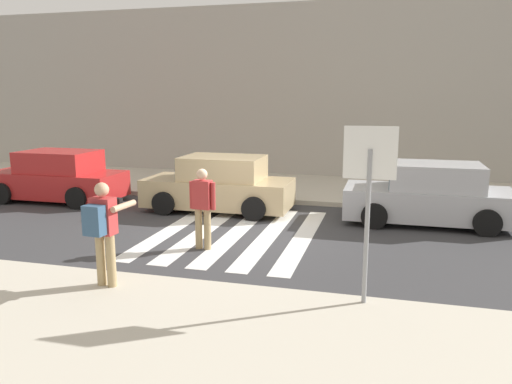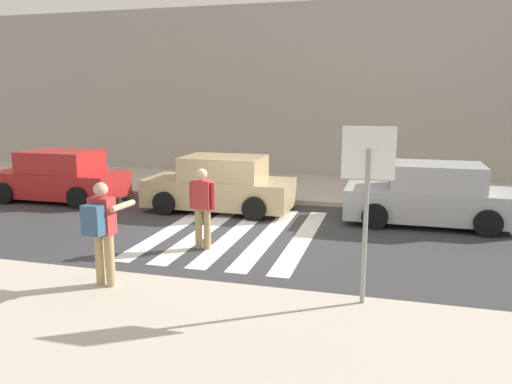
% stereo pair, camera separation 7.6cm
% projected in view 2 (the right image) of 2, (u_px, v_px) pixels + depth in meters
% --- Properties ---
extents(ground_plane, '(120.00, 120.00, 0.00)m').
position_uv_depth(ground_plane, '(234.00, 235.00, 11.64)').
color(ground_plane, '#38383A').
extents(sidewalk_near, '(60.00, 6.00, 0.14)m').
position_uv_depth(sidewalk_near, '(69.00, 373.00, 5.77)').
color(sidewalk_near, beige).
rests_on(sidewalk_near, ground).
extents(sidewalk_far, '(60.00, 4.80, 0.14)m').
position_uv_depth(sidewalk_far, '(287.00, 187.00, 17.31)').
color(sidewalk_far, beige).
rests_on(sidewalk_far, ground).
extents(building_facade_far, '(56.00, 4.00, 6.60)m').
position_uv_depth(building_facade_far, '(309.00, 93.00, 20.85)').
color(building_facade_far, '#ADA89E').
rests_on(building_facade_far, ground).
extents(crosswalk_stripe_0, '(0.44, 5.20, 0.01)m').
position_uv_depth(crosswalk_stripe_0, '(174.00, 228.00, 12.25)').
color(crosswalk_stripe_0, silver).
rests_on(crosswalk_stripe_0, ground).
extents(crosswalk_stripe_1, '(0.44, 5.20, 0.01)m').
position_uv_depth(crosswalk_stripe_1, '(205.00, 230.00, 12.04)').
color(crosswalk_stripe_1, silver).
rests_on(crosswalk_stripe_1, ground).
extents(crosswalk_stripe_2, '(0.44, 5.20, 0.01)m').
position_uv_depth(crosswalk_stripe_2, '(236.00, 233.00, 11.83)').
color(crosswalk_stripe_2, silver).
rests_on(crosswalk_stripe_2, ground).
extents(crosswalk_stripe_3, '(0.44, 5.20, 0.01)m').
position_uv_depth(crosswalk_stripe_3, '(269.00, 235.00, 11.63)').
color(crosswalk_stripe_3, silver).
rests_on(crosswalk_stripe_3, ground).
extents(crosswalk_stripe_4, '(0.44, 5.20, 0.01)m').
position_uv_depth(crosswalk_stripe_4, '(303.00, 238.00, 11.42)').
color(crosswalk_stripe_4, silver).
rests_on(crosswalk_stripe_4, ground).
extents(stop_sign, '(0.76, 0.08, 2.65)m').
position_uv_depth(stop_sign, '(368.00, 176.00, 7.18)').
color(stop_sign, gray).
rests_on(stop_sign, sidewalk_near).
extents(photographer_with_backpack, '(0.63, 0.88, 1.72)m').
position_uv_depth(photographer_with_backpack, '(102.00, 225.00, 8.02)').
color(photographer_with_backpack, tan).
rests_on(photographer_with_backpack, sidewalk_near).
extents(pedestrian_crossing, '(0.58, 0.26, 1.72)m').
position_uv_depth(pedestrian_crossing, '(202.00, 204.00, 10.45)').
color(pedestrian_crossing, tan).
rests_on(pedestrian_crossing, ground).
extents(parked_car_red, '(4.10, 1.92, 1.55)m').
position_uv_depth(parked_car_red, '(59.00, 177.00, 15.34)').
color(parked_car_red, red).
rests_on(parked_car_red, ground).
extents(parked_car_tan, '(4.10, 1.92, 1.55)m').
position_uv_depth(parked_car_tan, '(220.00, 185.00, 13.97)').
color(parked_car_tan, tan).
rests_on(parked_car_tan, ground).
extents(parked_car_silver, '(4.10, 1.92, 1.55)m').
position_uv_depth(parked_car_silver, '(430.00, 196.00, 12.52)').
color(parked_car_silver, '#B7BABF').
rests_on(parked_car_silver, ground).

